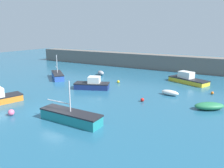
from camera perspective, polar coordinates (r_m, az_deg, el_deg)
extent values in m
cube|color=#235B7A|center=(22.46, -14.57, -7.10)|extent=(120.00, 120.00, 0.20)
cube|color=#66605B|center=(46.30, 10.94, 5.79)|extent=(58.99, 3.42, 2.98)
ellipsoid|color=#287A4C|center=(24.09, 24.07, -5.26)|extent=(3.28, 2.82, 0.74)
cube|color=navy|center=(29.82, -5.28, -0.58)|extent=(4.91, 3.40, 0.73)
cube|color=black|center=(29.72, -5.30, 0.21)|extent=(5.01, 3.46, 0.12)
cube|color=silver|center=(29.55, -4.67, 1.01)|extent=(1.99, 1.97, 0.99)
ellipsoid|color=white|center=(27.71, 14.90, -2.20)|extent=(2.30, 1.22, 0.65)
ellipsoid|color=gray|center=(39.06, -2.96, 2.92)|extent=(2.04, 1.87, 0.77)
cube|color=yellow|center=(34.97, 19.27, 0.73)|extent=(6.21, 4.31, 0.59)
cube|color=black|center=(34.90, 19.32, 1.30)|extent=(6.33, 4.39, 0.12)
cube|color=silver|center=(35.05, 18.80, 2.21)|extent=(2.48, 2.17, 1.09)
cube|color=#2D56B7|center=(37.22, -14.03, 2.05)|extent=(5.02, 4.54, 0.86)
cube|color=black|center=(37.12, -14.07, 2.79)|extent=(5.12, 4.63, 0.12)
cylinder|color=silver|center=(36.88, -14.20, 5.03)|extent=(0.11, 0.11, 3.05)
cylinder|color=silver|center=(38.25, -14.35, 4.31)|extent=(2.03, 1.72, 0.09)
cube|color=teal|center=(19.44, -10.73, -8.55)|extent=(5.75, 1.51, 0.86)
cube|color=black|center=(19.26, -10.80, -7.20)|extent=(5.87, 1.54, 0.12)
cylinder|color=silver|center=(18.82, -10.98, -3.39)|extent=(0.11, 0.11, 2.80)
cylinder|color=silver|center=(19.88, -13.80, -4.53)|extent=(2.65, 0.09, 0.09)
sphere|color=red|center=(24.70, 7.92, -4.10)|extent=(0.41, 0.41, 0.41)
sphere|color=yellow|center=(33.07, 1.65, 0.63)|extent=(0.41, 0.41, 0.41)
sphere|color=orange|center=(29.93, 24.72, -2.13)|extent=(0.36, 0.36, 0.36)
sphere|color=#EA668C|center=(22.62, -24.85, -6.76)|extent=(0.58, 0.58, 0.58)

